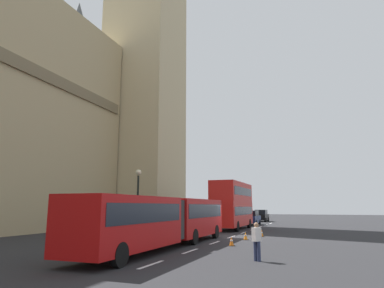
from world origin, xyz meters
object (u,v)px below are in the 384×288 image
object	(u,v)px
double_decker_bus	(233,203)
sedan_trailing	(262,216)
traffic_cone_east	(262,233)
sedan_lead	(251,218)
pedestrian_near_cones	(257,240)
traffic_cone_middle	(246,236)
articulated_bus	(165,218)
street_lamp	(138,198)
traffic_cone_west	(231,241)

from	to	relation	value
double_decker_bus	sedan_trailing	xyz separation A→B (m)	(19.64, 0.13, -1.79)
traffic_cone_east	sedan_lead	bearing A→B (deg)	13.42
sedan_trailing	pedestrian_near_cones	distance (m)	40.12
traffic_cone_middle	traffic_cone_east	size ratio (longest dim) A/B	1.00
sedan_trailing	double_decker_bus	bearing A→B (deg)	-179.63
articulated_bus	traffic_cone_east	xyz separation A→B (m)	(9.32, -4.23, -1.46)
articulated_bus	traffic_cone_middle	bearing A→B (deg)	-29.22
sedan_trailing	traffic_cone_middle	size ratio (longest dim) A/B	7.59
street_lamp	pedestrian_near_cones	bearing A→B (deg)	-125.89
traffic_cone_west	traffic_cone_east	bearing A→B (deg)	-5.79
pedestrian_near_cones	traffic_cone_east	bearing A→B (deg)	8.21
street_lamp	traffic_cone_west	bearing A→B (deg)	-106.15
sedan_trailing	traffic_cone_middle	distance (m)	30.49
traffic_cone_west	traffic_cone_east	size ratio (longest dim) A/B	1.00
sedan_lead	street_lamp	xyz separation A→B (m)	(-21.72, 4.69, 2.14)
traffic_cone_west	traffic_cone_east	distance (m)	7.12
articulated_bus	traffic_cone_east	bearing A→B (deg)	-24.41
traffic_cone_middle	pedestrian_near_cones	world-z (taller)	pedestrian_near_cones
articulated_bus	double_decker_bus	bearing A→B (deg)	0.01
sedan_lead	street_lamp	size ratio (longest dim) A/B	0.83
articulated_bus	sedan_trailing	size ratio (longest dim) A/B	3.70
traffic_cone_west	double_decker_bus	bearing A→B (deg)	13.43
double_decker_bus	traffic_cone_west	size ratio (longest dim) A/B	16.16
traffic_cone_middle	street_lamp	xyz separation A→B (m)	(-1.77, 8.05, 2.77)
sedan_lead	pedestrian_near_cones	xyz separation A→B (m)	(-29.34, -5.84, -0.00)
double_decker_bus	sedan_lead	size ratio (longest dim) A/B	2.13
sedan_trailing	traffic_cone_west	distance (m)	34.55
traffic_cone_west	pedestrian_near_cones	distance (m)	5.89
sedan_trailing	traffic_cone_middle	bearing A→B (deg)	-173.08
sedan_trailing	street_lamp	bearing A→B (deg)	172.22
street_lamp	traffic_cone_middle	bearing A→B (deg)	-77.61
articulated_bus	traffic_cone_middle	distance (m)	7.40
articulated_bus	street_lamp	xyz separation A→B (m)	(4.56, 4.51, 1.31)
pedestrian_near_cones	street_lamp	bearing A→B (deg)	54.11
articulated_bus	street_lamp	world-z (taller)	street_lamp
sedan_trailing	traffic_cone_east	world-z (taller)	sedan_trailing
sedan_lead	traffic_cone_east	bearing A→B (deg)	-166.58
double_decker_bus	traffic_cone_middle	size ratio (longest dim) A/B	16.16
traffic_cone_east	street_lamp	bearing A→B (deg)	118.57
sedan_lead	sedan_trailing	size ratio (longest dim) A/B	1.00
traffic_cone_west	traffic_cone_middle	distance (m)	4.09
double_decker_bus	sedan_lead	world-z (taller)	double_decker_bus
articulated_bus	traffic_cone_east	world-z (taller)	articulated_bus
articulated_bus	sedan_trailing	world-z (taller)	articulated_bus
traffic_cone_middle	pedestrian_near_cones	xyz separation A→B (m)	(-9.38, -2.48, 0.63)
street_lamp	double_decker_bus	bearing A→B (deg)	-19.97
sedan_lead	sedan_trailing	distance (m)	10.31
sedan_lead	traffic_cone_east	size ratio (longest dim) A/B	7.59
sedan_lead	articulated_bus	bearing A→B (deg)	179.60
double_decker_bus	traffic_cone_east	world-z (taller)	double_decker_bus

